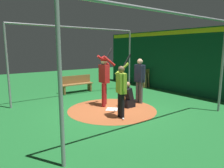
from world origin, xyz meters
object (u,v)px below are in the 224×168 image
at_px(bench, 76,84).
at_px(baseball_0, 123,119).
at_px(catcher, 127,97).
at_px(baseball_1, 115,111).
at_px(umpire, 140,78).
at_px(visitor, 121,88).
at_px(bat_rack, 147,79).
at_px(batter, 104,75).
at_px(home_plate, 112,109).

distance_m(bench, baseball_0, 4.72).
distance_m(catcher, baseball_1, 0.87).
height_order(umpire, visitor, visitor).
height_order(bat_rack, baseball_0, bat_rack).
height_order(batter, bench, batter).
bearing_deg(home_plate, baseball_0, 70.34).
height_order(visitor, bat_rack, visitor).
height_order(catcher, visitor, visitor).
bearing_deg(visitor, home_plate, -88.99).
xyz_separation_m(catcher, bench, (0.32, -3.60, 0.06)).
xyz_separation_m(home_plate, baseball_0, (0.40, 1.13, 0.03)).
height_order(catcher, baseball_0, catcher).
xyz_separation_m(visitor, baseball_1, (-0.18, -0.58, -0.93)).
relative_size(catcher, umpire, 0.54).
relative_size(bat_rack, baseball_0, 14.32).
xyz_separation_m(home_plate, visitor, (0.28, 0.88, 0.96)).
xyz_separation_m(bench, baseball_1, (0.45, 3.81, -0.40)).
relative_size(catcher, baseball_0, 13.19).
bearing_deg(baseball_0, visitor, -116.14).
xyz_separation_m(batter, baseball_0, (0.49, 1.74, -1.15)).
bearing_deg(visitor, baseball_1, -88.83).
bearing_deg(baseball_1, baseball_0, 69.76).
bearing_deg(bat_rack, home_plate, 28.72).
xyz_separation_m(bench, baseball_0, (0.76, 4.64, -0.40)).
relative_size(catcher, baseball_1, 13.19).
height_order(umpire, bench, umpire).
bearing_deg(baseball_1, bat_rack, -148.85).
relative_size(umpire, baseball_1, 24.40).
xyz_separation_m(umpire, baseball_1, (1.56, 0.39, -0.98)).
bearing_deg(bat_rack, baseball_0, 36.60).
distance_m(bench, baseball_1, 3.86).
bearing_deg(home_plate, bat_rack, -151.28).
distance_m(bat_rack, bench, 4.07).
bearing_deg(baseball_1, home_plate, -108.04).
distance_m(visitor, bench, 4.47).
distance_m(umpire, baseball_1, 1.88).
xyz_separation_m(bat_rack, baseball_1, (4.35, 2.63, -0.45)).
distance_m(bat_rack, baseball_1, 5.10).
xyz_separation_m(catcher, visitor, (0.95, 0.79, 0.59)).
height_order(umpire, baseball_1, umpire).
height_order(bat_rack, bench, bat_rack).
bearing_deg(bench, catcher, 95.02).
bearing_deg(catcher, umpire, -167.19).
relative_size(home_plate, bench, 0.25).
distance_m(baseball_0, baseball_1, 0.88).
bearing_deg(bench, home_plate, 84.27).
distance_m(batter, catcher, 1.22).
height_order(home_plate, visitor, visitor).
relative_size(visitor, baseball_0, 27.59).
distance_m(umpire, baseball_0, 2.43).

